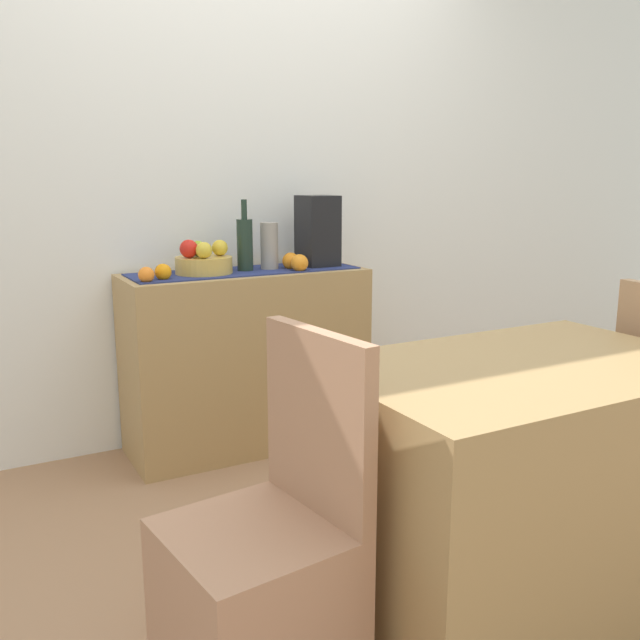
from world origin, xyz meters
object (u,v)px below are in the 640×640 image
Objects in this scene: fruit_bowl at (204,265)px; ceramic_vase at (269,246)px; wine_bottle at (245,244)px; chair_near_window at (262,597)px; coffee_maker at (318,231)px; sideboard_console at (247,360)px; dining_table at (518,485)px.

ceramic_vase is at bearing 0.00° from fruit_bowl.
fruit_bowl is 0.21m from wine_bottle.
chair_near_window is at bearing -104.96° from fruit_bowl.
wine_bottle is at bearing 68.38° from chair_near_window.
coffee_maker is (0.57, 0.00, 0.13)m from fruit_bowl.
ceramic_vase reaches higher than sideboard_console.
wine_bottle is 0.12m from ceramic_vase.
fruit_bowl reaches higher than dining_table.
wine_bottle reaches higher than sideboard_console.
coffee_maker is at bearing 0.00° from sideboard_console.
chair_near_window is (-0.72, -1.52, -0.67)m from ceramic_vase.
fruit_bowl is 1.68m from chair_near_window.
coffee_maker is 0.26m from ceramic_vase.
wine_bottle is at bearing 0.00° from sideboard_console.
coffee_maker is at bearing -0.00° from wine_bottle.
sideboard_console is 5.06× the size of ceramic_vase.
sideboard_console is 0.69m from coffee_maker.
wine_bottle is at bearing 98.04° from dining_table.
dining_table is (0.41, -1.52, -0.50)m from fruit_bowl.
wine_bottle reaches higher than ceramic_vase.
fruit_bowl is at bearing 180.00° from ceramic_vase.
ceramic_vase is (-0.25, 0.00, -0.06)m from coffee_maker.
fruit_bowl is 1.65m from dining_table.
dining_table is at bearing -95.95° from coffee_maker.
ceramic_vase is at bearing 0.00° from sideboard_console.
coffee_maker reaches higher than fruit_bowl.
sideboard_console is 1.22× the size of chair_near_window.
ceramic_vase is at bearing 64.55° from chair_near_window.
wine_bottle is at bearing 180.00° from coffee_maker.
sideboard_console is at bearing -180.00° from wine_bottle.
fruit_bowl reaches higher than chair_near_window.
sideboard_console is 1.53m from dining_table.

